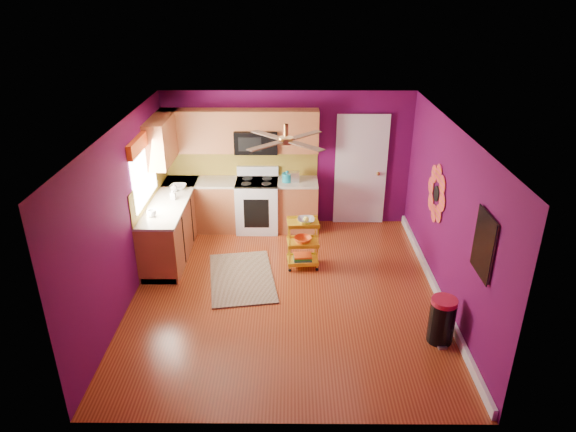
{
  "coord_description": "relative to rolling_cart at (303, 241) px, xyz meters",
  "views": [
    {
      "loc": [
        0.07,
        -6.48,
        4.23
      ],
      "look_at": [
        0.02,
        0.4,
        1.07
      ],
      "focal_mm": 32.0,
      "sensor_mm": 36.0,
      "label": 1
    }
  ],
  "objects": [
    {
      "name": "ground",
      "position": [
        -0.27,
        -0.76,
        -0.46
      ],
      "size": [
        5.0,
        5.0,
        0.0
      ],
      "primitive_type": "plane",
      "color": "maroon",
      "rests_on": "ground"
    },
    {
      "name": "right_wall_art",
      "position": [
        1.96,
        -1.1,
        0.99
      ],
      "size": [
        0.04,
        2.74,
        1.04
      ],
      "color": "black",
      "rests_on": "ground"
    },
    {
      "name": "toaster",
      "position": [
        -0.16,
        1.41,
        0.57
      ],
      "size": [
        0.22,
        0.15,
        0.18
      ],
      "primitive_type": "cube",
      "color": "beige",
      "rests_on": "lower_cabinets"
    },
    {
      "name": "counter_cup",
      "position": [
        -2.33,
        -0.12,
        0.54
      ],
      "size": [
        0.14,
        0.14,
        0.11
      ],
      "primitive_type": "imported",
      "color": "white",
      "rests_on": "lower_cabinets"
    },
    {
      "name": "soap_bottle_a",
      "position": [
        -2.15,
        0.56,
        0.58
      ],
      "size": [
        0.08,
        0.09,
        0.19
      ],
      "primitive_type": "imported",
      "color": "#EA3F72",
      "rests_on": "lower_cabinets"
    },
    {
      "name": "counter_dish",
      "position": [
        -2.15,
        1.04,
        0.52
      ],
      "size": [
        0.28,
        0.28,
        0.07
      ],
      "primitive_type": "imported",
      "color": "white",
      "rests_on": "lower_cabinets"
    },
    {
      "name": "electric_range",
      "position": [
        -0.82,
        1.41,
        0.03
      ],
      "size": [
        0.76,
        0.66,
        1.13
      ],
      "color": "white",
      "rests_on": "ground"
    },
    {
      "name": "rolling_cart",
      "position": [
        0.0,
        0.0,
        0.0
      ],
      "size": [
        0.52,
        0.39,
        0.89
      ],
      "color": "gold",
      "rests_on": "ground"
    },
    {
      "name": "room_envelope",
      "position": [
        -0.24,
        -0.76,
        1.18
      ],
      "size": [
        4.54,
        5.04,
        2.52
      ],
      "color": "#570943",
      "rests_on": "ground"
    },
    {
      "name": "teal_kettle",
      "position": [
        -0.27,
        1.4,
        0.57
      ],
      "size": [
        0.18,
        0.18,
        0.21
      ],
      "color": "teal",
      "rests_on": "lower_cabinets"
    },
    {
      "name": "soap_bottle_b",
      "position": [
        -2.2,
        0.91,
        0.56
      ],
      "size": [
        0.12,
        0.12,
        0.15
      ],
      "primitive_type": "imported",
      "color": "white",
      "rests_on": "lower_cabinets"
    },
    {
      "name": "left_window",
      "position": [
        -2.48,
        0.29,
        1.28
      ],
      "size": [
        0.08,
        1.35,
        1.08
      ],
      "color": "white",
      "rests_on": "ground"
    },
    {
      "name": "ceiling_fan",
      "position": [
        -0.27,
        -0.56,
        1.83
      ],
      "size": [
        1.01,
        1.01,
        0.26
      ],
      "color": "#BF8C3F",
      "rests_on": "ground"
    },
    {
      "name": "trash_can",
      "position": [
        1.72,
        -1.87,
        -0.14
      ],
      "size": [
        0.38,
        0.39,
        0.63
      ],
      "color": "black",
      "rests_on": "ground"
    },
    {
      "name": "upper_cabinetry",
      "position": [
        -1.51,
        1.41,
        1.34
      ],
      "size": [
        2.8,
        2.3,
        1.26
      ],
      "color": "brown",
      "rests_on": "ground"
    },
    {
      "name": "shag_rug",
      "position": [
        -0.96,
        -0.37,
        -0.45
      ],
      "size": [
        1.2,
        1.7,
        0.02
      ],
      "primitive_type": "cube",
      "rotation": [
        0.0,
        0.0,
        0.16
      ],
      "color": "black",
      "rests_on": "ground"
    },
    {
      "name": "panel_door",
      "position": [
        1.09,
        1.7,
        0.57
      ],
      "size": [
        0.95,
        0.11,
        2.15
      ],
      "color": "white",
      "rests_on": "ground"
    },
    {
      "name": "lower_cabinets",
      "position": [
        -1.61,
        1.05,
        -0.02
      ],
      "size": [
        2.81,
        2.31,
        0.94
      ],
      "color": "brown",
      "rests_on": "ground"
    }
  ]
}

